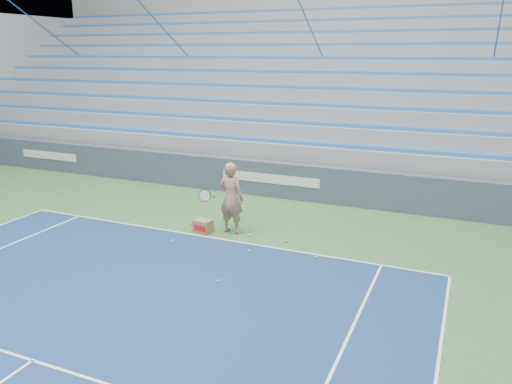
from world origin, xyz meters
TOP-DOWN VIEW (x-y plane):
  - sponsor_barrier at (0.00, 15.88)m, footprint 30.00×0.32m
  - bleachers at (0.00, 21.60)m, footprint 31.00×9.15m
  - tennis_player at (0.29, 12.45)m, footprint 0.95×0.85m
  - ball_box at (-0.37, 12.16)m, footprint 0.48×0.39m
  - tennis_ball_0 at (0.83, 12.35)m, footprint 0.07×0.07m
  - tennis_ball_1 at (-0.95, 12.53)m, footprint 0.07×0.07m
  - tennis_ball_2 at (-0.69, 11.26)m, footprint 0.07×0.07m
  - tennis_ball_3 at (1.24, 11.43)m, footprint 0.07×0.07m
  - tennis_ball_4 at (1.31, 9.78)m, footprint 0.07×0.07m
  - tennis_ball_5 at (-0.53, 12.57)m, footprint 0.07×0.07m
  - tennis_ball_6 at (2.72, 11.70)m, footprint 0.07×0.07m
  - tennis_ball_7 at (1.77, 12.35)m, footprint 0.07×0.07m

SIDE VIEW (x-z plane):
  - tennis_ball_0 at x=0.83m, z-range 0.00..0.07m
  - tennis_ball_1 at x=-0.95m, z-range 0.00..0.07m
  - tennis_ball_2 at x=-0.69m, z-range 0.00..0.07m
  - tennis_ball_3 at x=1.24m, z-range 0.00..0.07m
  - tennis_ball_4 at x=1.31m, z-range 0.00..0.07m
  - tennis_ball_5 at x=-0.53m, z-range 0.00..0.07m
  - tennis_ball_6 at x=2.72m, z-range 0.00..0.07m
  - tennis_ball_7 at x=1.77m, z-range 0.00..0.07m
  - ball_box at x=-0.37m, z-range 0.00..0.33m
  - sponsor_barrier at x=0.00m, z-range 0.00..1.10m
  - tennis_player at x=0.29m, z-range 0.00..1.81m
  - bleachers at x=0.00m, z-range -1.29..6.01m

